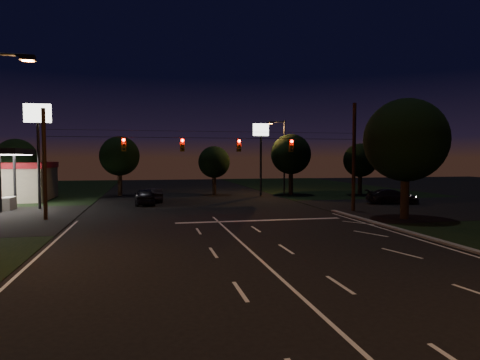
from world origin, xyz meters
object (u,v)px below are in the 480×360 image
object	(u,v)px
car_cross	(392,197)
utility_pole_right	(353,211)
car_oncoming_b	(154,195)
car_oncoming_a	(145,197)
tree_right_near	(405,141)

from	to	relation	value
car_cross	utility_pole_right	bearing A→B (deg)	137.52
utility_pole_right	car_cross	distance (m)	7.64
utility_pole_right	car_oncoming_b	xyz separation A→B (m)	(-16.21, 11.52, 0.69)
utility_pole_right	car_oncoming_b	size ratio (longest dim) A/B	2.14
utility_pole_right	car_oncoming_a	world-z (taller)	utility_pole_right
tree_right_near	car_oncoming_a	size ratio (longest dim) A/B	1.91
tree_right_near	utility_pole_right	bearing A→B (deg)	107.53
utility_pole_right	tree_right_near	xyz separation A→B (m)	(1.53, -4.83, 5.68)
tree_right_near	car_oncoming_a	bearing A→B (deg)	143.95
car_oncoming_b	car_cross	world-z (taller)	car_cross
utility_pole_right	car_oncoming_b	distance (m)	19.90
utility_pole_right	tree_right_near	distance (m)	7.61
utility_pole_right	car_cross	size ratio (longest dim) A/B	1.82
tree_right_near	car_oncoming_b	xyz separation A→B (m)	(-17.74, 16.36, -4.99)
car_oncoming_a	car_oncoming_b	size ratio (longest dim) A/B	1.09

